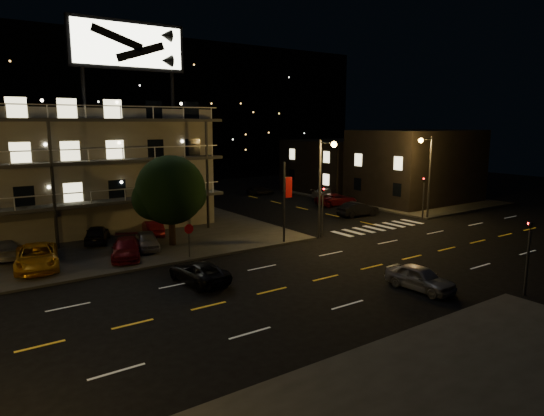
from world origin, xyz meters
TOP-DOWN VIEW (x-y plane):
  - ground at (0.00, 0.00)m, footprint 140.00×140.00m
  - curb_ne at (30.00, 20.00)m, footprint 16.00×24.00m
  - motel at (-9.94, 23.88)m, footprint 28.00×13.80m
  - side_bldg_front at (29.99, 16.00)m, footprint 14.06×10.00m
  - side_bldg_back at (29.99, 28.00)m, footprint 14.06×12.00m
  - hill_backdrop at (-5.94, 68.78)m, footprint 120.00×25.00m
  - streetlight_nc at (8.50, 7.94)m, footprint 0.44×1.92m
  - streetlight_ne at (22.14, 8.30)m, footprint 1.92×0.44m
  - signal_nw at (9.00, 8.50)m, footprint 0.20×0.27m
  - signal_sw at (9.00, -8.50)m, footprint 0.20×0.27m
  - signal_ne at (22.00, 8.50)m, footprint 0.27×0.20m
  - banner_north at (5.09, 8.40)m, footprint 0.83×0.16m
  - stop_sign at (-3.00, 8.57)m, footprint 0.91×0.11m
  - tree at (-2.62, 12.49)m, footprint 5.42×5.22m
  - lot_car_2 at (-12.15, 11.69)m, footprint 3.41×5.81m
  - lot_car_3 at (-6.65, 10.89)m, footprint 3.31×4.93m
  - lot_car_4 at (-4.63, 12.31)m, footprint 2.46×4.12m
  - lot_car_7 at (-13.53, 15.57)m, footprint 1.87×4.36m
  - lot_car_8 at (-7.12, 16.36)m, footprint 3.03×4.40m
  - lot_car_9 at (-2.65, 16.27)m, footprint 2.19×4.12m
  - side_car_0 at (17.84, 13.19)m, footprint 4.48×2.00m
  - side_car_1 at (20.45, 19.32)m, footprint 5.19×2.85m
  - side_car_2 at (23.06, 23.75)m, footprint 4.67×2.19m
  - side_car_3 at (17.84, 31.19)m, footprint 3.91×2.36m
  - road_car_east at (4.99, -4.62)m, footprint 1.84×4.15m
  - road_car_west at (-4.70, 3.76)m, footprint 2.48×4.68m

SIDE VIEW (x-z plane):
  - ground at x=0.00m, z-range 0.00..0.00m
  - curb_ne at x=30.00m, z-range 0.00..0.15m
  - side_car_3 at x=17.84m, z-range 0.00..1.25m
  - road_car_west at x=-4.70m, z-range 0.00..1.25m
  - side_car_2 at x=23.06m, z-range 0.00..1.32m
  - side_car_1 at x=20.45m, z-range 0.00..1.38m
  - road_car_east at x=4.99m, z-range 0.00..1.39m
  - side_car_0 at x=17.84m, z-range 0.00..1.43m
  - lot_car_7 at x=-13.53m, z-range 0.15..1.40m
  - lot_car_9 at x=-2.65m, z-range 0.15..1.44m
  - lot_car_4 at x=-4.63m, z-range 0.15..1.46m
  - lot_car_3 at x=-6.65m, z-range 0.15..1.48m
  - lot_car_8 at x=-7.12m, z-range 0.15..1.54m
  - lot_car_2 at x=-12.15m, z-range 0.15..1.67m
  - stop_sign at x=-3.00m, z-range 0.41..3.01m
  - signal_nw at x=9.00m, z-range 0.27..4.87m
  - signal_sw at x=9.00m, z-range 0.27..4.87m
  - signal_ne at x=22.00m, z-range 0.27..4.87m
  - banner_north at x=5.09m, z-range 0.23..6.63m
  - side_bldg_back at x=29.99m, z-range 0.00..7.00m
  - tree at x=-2.62m, z-range 0.79..7.62m
  - side_bldg_front at x=29.99m, z-range 0.00..8.50m
  - streetlight_nc at x=8.50m, z-range 0.96..8.96m
  - streetlight_ne at x=22.14m, z-range 0.96..8.96m
  - motel at x=-9.94m, z-range -3.71..14.39m
  - hill_backdrop at x=-5.94m, z-range -0.45..23.55m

